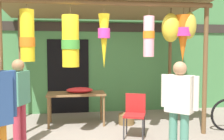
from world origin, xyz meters
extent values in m
plane|color=gray|center=(0.00, 0.00, 0.00)|extent=(30.00, 30.00, 0.00)
cube|color=#47844C|center=(0.00, 2.30, 1.88)|extent=(9.55, 0.25, 3.77)
cube|color=#2D2823|center=(0.00, 2.16, 2.34)|extent=(8.60, 0.04, 0.24)
cube|color=black|center=(-0.52, 2.17, 1.00)|extent=(1.10, 0.03, 2.00)
cylinder|color=brown|center=(-1.69, -0.09, 1.30)|extent=(0.09, 0.09, 2.59)
cylinder|color=brown|center=(2.24, -0.09, 1.30)|extent=(0.09, 0.09, 2.59)
cylinder|color=brown|center=(-1.69, 1.84, 1.30)|extent=(0.09, 0.09, 2.59)
cylinder|color=brown|center=(2.24, 1.84, 1.30)|extent=(0.09, 0.09, 2.59)
cylinder|color=brown|center=(0.28, -0.09, 2.59)|extent=(4.12, 0.10, 0.10)
cylinder|color=brown|center=(0.28, 1.84, 2.74)|extent=(4.12, 0.10, 0.10)
cube|color=olive|center=(0.28, 0.88, 2.71)|extent=(4.42, 2.44, 0.36)
cylinder|color=brown|center=(-1.23, -0.01, 2.49)|extent=(0.01, 0.01, 0.10)
cylinder|color=yellow|center=(-1.23, -0.01, 1.97)|extent=(0.25, 0.25, 0.95)
cylinder|color=orange|center=(-1.23, -0.01, 1.85)|extent=(0.28, 0.28, 0.17)
cylinder|color=brown|center=(-0.44, -0.10, 2.45)|extent=(0.01, 0.01, 0.20)
cylinder|color=yellow|center=(-0.44, -0.10, 1.87)|extent=(0.31, 0.31, 0.95)
cylinder|color=green|center=(-0.44, -0.10, 1.81)|extent=(0.33, 0.33, 0.17)
cylinder|color=brown|center=(0.19, 0.01, 2.47)|extent=(0.01, 0.01, 0.15)
cone|color=yellow|center=(0.19, 0.01, 1.88)|extent=(0.22, 0.22, 1.04)
cylinder|color=#D13399|center=(0.19, 0.01, 2.03)|extent=(0.23, 0.23, 0.19)
cylinder|color=brown|center=(1.05, -0.09, 2.45)|extent=(0.01, 0.01, 0.18)
cylinder|color=pink|center=(1.05, -0.09, 1.97)|extent=(0.21, 0.21, 0.78)
cylinder|color=orange|center=(1.05, -0.09, 2.00)|extent=(0.23, 0.23, 0.14)
cylinder|color=brown|center=(1.79, -0.01, 2.47)|extent=(0.01, 0.01, 0.14)
cone|color=orange|center=(1.79, -0.01, 1.94)|extent=(0.32, 0.32, 0.93)
cylinder|color=#D13399|center=(1.79, -0.01, 2.07)|extent=(0.34, 0.34, 0.17)
cylinder|color=#4C3D23|center=(1.89, -0.08, 2.50)|extent=(0.02, 0.02, 0.09)
ellipsoid|color=gold|center=(1.89, -0.08, 2.19)|extent=(0.28, 0.23, 0.53)
cylinder|color=#4C3D23|center=(1.53, 0.01, 2.49)|extent=(0.02, 0.02, 0.10)
ellipsoid|color=yellow|center=(1.53, 0.01, 2.16)|extent=(0.36, 0.31, 0.57)
cube|color=brown|center=(-0.33, 1.01, 0.71)|extent=(1.31, 0.64, 0.04)
cylinder|color=brown|center=(-0.94, 0.74, 0.35)|extent=(0.05, 0.05, 0.69)
cylinder|color=brown|center=(0.28, 0.74, 0.35)|extent=(0.05, 0.05, 0.69)
cylinder|color=brown|center=(-0.94, 1.28, 0.35)|extent=(0.05, 0.05, 0.69)
cylinder|color=brown|center=(0.28, 1.28, 0.35)|extent=(0.05, 0.05, 0.69)
ellipsoid|color=red|center=(-0.25, 1.03, 0.79)|extent=(0.61, 0.43, 0.12)
ellipsoid|color=pink|center=(-0.16, 0.98, 0.80)|extent=(0.27, 0.21, 0.08)
cube|color=#AD1E1E|center=(0.77, -0.12, 0.44)|extent=(0.51, 0.51, 0.04)
cube|color=#AD1E1E|center=(0.83, 0.05, 0.64)|extent=(0.39, 0.17, 0.40)
cylinder|color=#333338|center=(0.54, -0.23, 0.22)|extent=(0.03, 0.03, 0.44)
cylinder|color=#333338|center=(0.88, -0.35, 0.22)|extent=(0.03, 0.03, 0.44)
cylinder|color=#333338|center=(0.67, 0.11, 0.22)|extent=(0.03, 0.03, 0.44)
cylinder|color=#333338|center=(1.00, -0.02, 0.22)|extent=(0.03, 0.03, 0.44)
cylinder|color=brown|center=(0.82, 0.84, 0.12)|extent=(0.37, 0.37, 0.24)
cylinder|color=#2D5193|center=(-1.14, -1.73, 1.18)|extent=(0.08, 0.08, 0.56)
cylinder|color=#B23347|center=(-1.31, -0.23, 0.38)|extent=(0.13, 0.13, 0.76)
cylinder|color=#B23347|center=(-1.37, -0.40, 0.38)|extent=(0.13, 0.13, 0.76)
cube|color=#4C8E7A|center=(-1.34, -0.31, 1.05)|extent=(0.35, 0.45, 0.57)
cylinder|color=#4C8E7A|center=(-1.25, -0.07, 1.08)|extent=(0.08, 0.08, 0.52)
cylinder|color=#4C8E7A|center=(-1.43, -0.55, 1.08)|extent=(0.08, 0.08, 0.52)
sphere|color=#9E704C|center=(-1.34, -0.31, 1.44)|extent=(0.21, 0.21, 0.21)
cylinder|color=#4C8E7A|center=(1.13, -1.21, 0.38)|extent=(0.13, 0.13, 0.76)
cylinder|color=#4C8E7A|center=(1.26, -1.33, 0.38)|extent=(0.13, 0.13, 0.76)
cube|color=silver|center=(1.19, -1.27, 1.04)|extent=(0.44, 0.44, 0.57)
cylinder|color=silver|center=(1.01, -1.09, 1.07)|extent=(0.08, 0.08, 0.51)
cylinder|color=silver|center=(1.38, -1.45, 1.07)|extent=(0.08, 0.08, 0.51)
sphere|color=tan|center=(1.19, -1.27, 1.43)|extent=(0.21, 0.21, 0.21)
camera|label=1|loc=(-0.44, -5.06, 1.70)|focal=42.46mm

